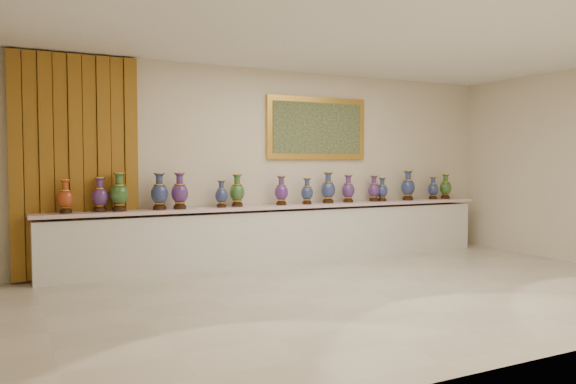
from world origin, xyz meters
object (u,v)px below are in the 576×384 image
object	(u,v)px
counter	(285,234)
vase_2	(119,194)
vase_0	(66,198)
vase_1	(100,196)

from	to	relation	value
counter	vase_2	size ratio (longest dim) A/B	14.05
vase_0	vase_1	distance (m)	0.43
vase_0	vase_1	world-z (taller)	vase_1
counter	vase_2	world-z (taller)	vase_2
vase_0	vase_1	xyz separation A→B (m)	(0.43, 0.03, 0.01)
vase_1	vase_2	world-z (taller)	vase_2
vase_1	vase_2	distance (m)	0.25
vase_0	vase_2	bearing A→B (deg)	-1.20
counter	vase_0	size ratio (longest dim) A/B	16.66
counter	vase_2	xyz separation A→B (m)	(-2.51, -0.05, 0.70)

